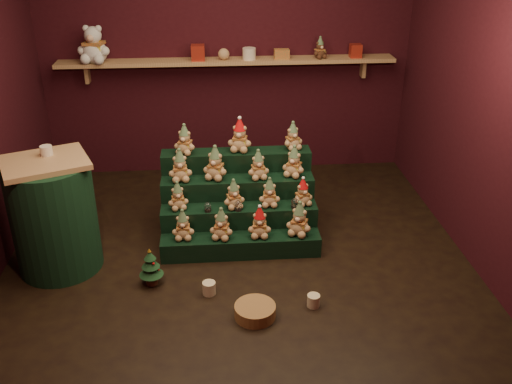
{
  "coord_description": "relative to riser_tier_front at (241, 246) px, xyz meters",
  "views": [
    {
      "loc": [
        -0.18,
        -4.2,
        2.74
      ],
      "look_at": [
        0.17,
        0.25,
        0.53
      ],
      "focal_mm": 40.0,
      "sensor_mm": 36.0,
      "label": 1
    }
  ],
  "objects": [
    {
      "name": "scarf_gift_box",
      "position": [
        0.55,
        1.76,
        1.28
      ],
      "size": [
        0.16,
        0.1,
        0.1
      ],
      "primitive_type": "cube",
      "color": "#E55620",
      "rests_on": "back_shelf"
    },
    {
      "name": "teddy_5",
      "position": [
        -0.05,
        0.22,
        0.4
      ],
      "size": [
        0.23,
        0.21,
        0.26
      ],
      "primitive_type": null,
      "rotation": [
        0.0,
        0.0,
        0.27
      ],
      "color": "tan",
      "rests_on": "riser_tier_midfront"
    },
    {
      "name": "teddy_14",
      "position": [
        0.53,
        0.68,
        0.76
      ],
      "size": [
        0.24,
        0.22,
        0.26
      ],
      "primitive_type": null,
      "rotation": [
        0.0,
        0.0,
        0.38
      ],
      "color": "tan",
      "rests_on": "riser_tier_back"
    },
    {
      "name": "riser_tier_midfront",
      "position": [
        0.0,
        0.22,
        0.09
      ],
      "size": [
        1.4,
        0.22,
        0.36
      ],
      "primitive_type": "cube",
      "color": "black",
      "rests_on": "ground"
    },
    {
      "name": "gift_tin_cream",
      "position": [
        0.2,
        1.76,
        1.29
      ],
      "size": [
        0.14,
        0.14,
        0.12
      ],
      "primitive_type": "cylinder",
      "color": "beige",
      "rests_on": "back_shelf"
    },
    {
      "name": "riser_tier_back",
      "position": [
        0.0,
        0.66,
        0.27
      ],
      "size": [
        1.4,
        0.22,
        0.72
      ],
      "primitive_type": "cube",
      "color": "black",
      "rests_on": "ground"
    },
    {
      "name": "teddy_3",
      "position": [
        0.51,
        0.01,
        0.24
      ],
      "size": [
        0.29,
        0.28,
        0.31
      ],
      "primitive_type": null,
      "rotation": [
        0.0,
        0.0,
        -0.48
      ],
      "color": "tan",
      "rests_on": "riser_tier_front"
    },
    {
      "name": "mini_christmas_tree",
      "position": [
        -0.75,
        -0.38,
        0.07
      ],
      "size": [
        0.2,
        0.2,
        0.34
      ],
      "rotation": [
        0.0,
        0.0,
        -0.06
      ],
      "color": "#482919",
      "rests_on": "ground"
    },
    {
      "name": "back_shelf",
      "position": [
        -0.03,
        1.78,
        1.2
      ],
      "size": [
        3.6,
        0.26,
        0.24
      ],
      "color": "tan",
      "rests_on": "ground"
    },
    {
      "name": "gift_tin_red_a",
      "position": [
        -0.34,
        1.76,
        1.31
      ],
      "size": [
        0.14,
        0.14,
        0.16
      ],
      "primitive_type": "cube",
      "color": "#A22719",
      "rests_on": "back_shelf"
    },
    {
      "name": "front_wall",
      "position": [
        -0.03,
        -2.14,
        1.31
      ],
      "size": [
        4.0,
        0.1,
        2.8
      ],
      "primitive_type": "cube",
      "color": "black",
      "rests_on": "ground"
    },
    {
      "name": "wicker_basket",
      "position": [
        0.06,
        -0.87,
        -0.04
      ],
      "size": [
        0.34,
        0.34,
        0.1
      ],
      "primitive_type": "cylinder",
      "rotation": [
        0.0,
        0.0,
        0.08
      ],
      "color": "#AC7545",
      "rests_on": "ground"
    },
    {
      "name": "teddy_8",
      "position": [
        -0.52,
        0.44,
        0.6
      ],
      "size": [
        0.22,
        0.2,
        0.3
      ],
      "primitive_type": null,
      "rotation": [
        0.0,
        0.0,
        0.07
      ],
      "color": "tan",
      "rests_on": "riser_tier_midback"
    },
    {
      "name": "white_bear",
      "position": [
        -1.4,
        1.75,
        1.47
      ],
      "size": [
        0.39,
        0.37,
        0.48
      ],
      "primitive_type": null,
      "rotation": [
        0.0,
        0.0,
        -0.2
      ],
      "color": "white",
      "rests_on": "back_shelf"
    },
    {
      "name": "teddy_9",
      "position": [
        -0.2,
        0.46,
        0.6
      ],
      "size": [
        0.28,
        0.27,
        0.31
      ],
      "primitive_type": null,
      "rotation": [
        0.0,
        0.0,
        -0.37
      ],
      "color": "tan",
      "rests_on": "riser_tier_midback"
    },
    {
      "name": "teddy_2",
      "position": [
        0.17,
        0.0,
        0.23
      ],
      "size": [
        0.22,
        0.2,
        0.28
      ],
      "primitive_type": null,
      "rotation": [
        0.0,
        0.0,
        -0.09
      ],
      "color": "tan",
      "rests_on": "riser_tier_front"
    },
    {
      "name": "riser_tier_midback",
      "position": [
        0.0,
        0.44,
        0.18
      ],
      "size": [
        1.4,
        0.22,
        0.54
      ],
      "primitive_type": "cube",
      "color": "black",
      "rests_on": "ground"
    },
    {
      "name": "teddy_11",
      "position": [
        0.52,
        0.46,
        0.59
      ],
      "size": [
        0.27,
        0.26,
        0.29
      ],
      "primitive_type": null,
      "rotation": [
        0.0,
        0.0,
        -0.51
      ],
      "color": "tan",
      "rests_on": "riser_tier_midback"
    },
    {
      "name": "ground",
      "position": [
        -0.03,
        -0.09,
        -0.09
      ],
      "size": [
        4.0,
        4.0,
        0.0
      ],
      "primitive_type": "plane",
      "color": "black",
      "rests_on": "ground"
    },
    {
      "name": "mug_left",
      "position": [
        -0.28,
        -0.56,
        -0.04
      ],
      "size": [
        0.11,
        0.11,
        0.11
      ],
      "primitive_type": "cylinder",
      "color": "beige",
      "rests_on": "ground"
    },
    {
      "name": "right_wall",
      "position": [
        2.02,
        -0.09,
        1.31
      ],
      "size": [
        0.1,
        4.0,
        2.8
      ],
      "primitive_type": "cube",
      "color": "black",
      "rests_on": "ground"
    },
    {
      "name": "snow_globe_b",
      "position": [
        -0.01,
        0.16,
        0.32
      ],
      "size": [
        0.07,
        0.07,
        0.1
      ],
      "color": "black",
      "rests_on": "riser_tier_midfront"
    },
    {
      "name": "teddy_10",
      "position": [
        0.19,
        0.43,
        0.59
      ],
      "size": [
        0.22,
        0.2,
        0.27
      ],
      "primitive_type": null,
      "rotation": [
        0.0,
        0.0,
        0.17
      ],
      "color": "tan",
      "rests_on": "riser_tier_midback"
    },
    {
      "name": "snow_globe_c",
      "position": [
        0.49,
        0.16,
        0.32
      ],
      "size": [
        0.07,
        0.07,
        0.1
      ],
      "color": "black",
      "rests_on": "riser_tier_midfront"
    },
    {
      "name": "back_wall",
      "position": [
        -0.03,
        1.96,
        1.31
      ],
      "size": [
        4.0,
        0.1,
        2.8
      ],
      "primitive_type": "cube",
      "color": "black",
      "rests_on": "ground"
    },
    {
      "name": "shelf_plush_ball",
      "position": [
        -0.07,
        1.76,
        1.29
      ],
      "size": [
        0.12,
        0.12,
        0.12
      ],
      "primitive_type": "sphere",
      "color": "tan",
      "rests_on": "back_shelf"
    },
    {
      "name": "teddy_13",
      "position": [
        0.04,
        0.67,
        0.78
      ],
      "size": [
        0.26,
        0.24,
        0.31
      ],
      "primitive_type": null,
      "rotation": [
        0.0,
        0.0,
        -0.22
      ],
      "color": "tan",
      "rests_on": "riser_tier_back"
    },
    {
      "name": "side_table",
      "position": [
        -1.54,
        -0.06,
        0.4
      ],
      "size": [
        0.8,
        0.74,
        0.99
      ],
      "rotation": [
        0.0,
        0.0,
        0.39
      ],
      "color": "tan",
      "rests_on": "ground"
    },
    {
      "name": "riser_tier_front",
      "position": [
        0.0,
        0.0,
        0.0
      ],
      "size": [
        1.4,
        0.22,
        0.18
      ],
      "primitive_type": "cube",
      "color": "black",
      "rests_on": "ground"
    },
    {
      "name": "table_ornament",
      "position": [
        -1.54,
        0.04,
        0.94
      ],
      "size": [
        0.1,
        0.1,
        0.08
      ],
      "primitive_type": "cylinder",
      "color": "beige",
      "rests_on": "side_table"
    },
    {
      "name": "teddy_7",
      "position": [
        0.57,
        0.22,
        0.4
      ],
      "size": [
        0.23,
        0.22,
        0.25
      ],
      "primitive_type": null,
      "rotation": [
        0.0,
        0.0,
        0.38
      ],
      "color": "tan",
      "rests_on": "riser_tier_midfront"
    },
    {
      "name": "teddy_12",
      "position": [
        -0.47,
        0.64,
        0.77
      ],
      "size": [
        0.24,
        0.23,
        0.28
      ],
      "primitive_type": null,
      "rotation": [
        0.0,
        0.0,
        -0.32
      ],
      "color": "tan",
      "rests_on": "riser_tier_back"
    },
    {
      "name": "teddy_0",
      "position": [
        -0.5,
        0.02,
        0.22
      ],
      "size": [
        0.19,
        0.18,
        0.27
      ],
      "primitive_type": null,
      "rotation": [
        0.0,
        0.0,
        -0.01
      ],
      "color": "tan",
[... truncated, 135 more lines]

